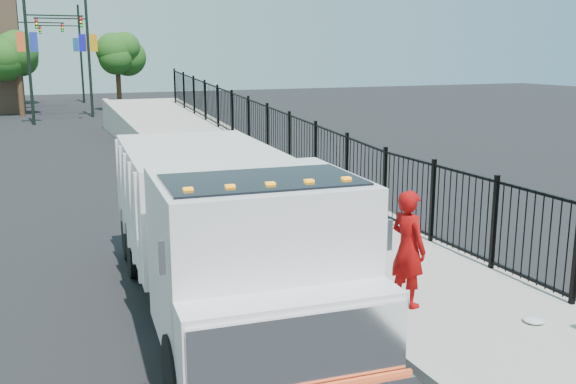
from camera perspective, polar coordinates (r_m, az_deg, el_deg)
name	(u,v)px	position (r m, az deg, el deg)	size (l,w,h in m)	color
ground	(329,300)	(11.41, 3.67, -9.60)	(120.00, 120.00, 0.00)	black
sidewalk	(494,323)	(10.87, 17.88, -11.01)	(3.55, 12.00, 0.12)	#9E998E
curb	(391,343)	(9.79, 9.10, -13.11)	(0.30, 12.00, 0.16)	#ADAAA3
ramp	(200,157)	(26.69, -7.84, 3.08)	(3.95, 24.00, 1.70)	#9E998E
iron_fence	(267,147)	(23.24, -1.85, 4.06)	(0.10, 28.00, 1.80)	black
truck	(221,225)	(10.27, -5.96, -2.93)	(3.24, 8.30, 2.78)	black
worker	(408,248)	(10.77, 10.63, -4.94)	(0.71, 0.47, 1.96)	#910707
debris	(534,320)	(10.92, 21.01, -10.56)	(0.34, 0.34, 0.08)	silver
light_pole_0	(33,50)	(40.79, -21.69, 11.69)	(3.77, 0.22, 8.00)	black
light_pole_1	(84,50)	(44.53, -17.71, 11.96)	(3.77, 0.22, 8.00)	black
light_pole_2	(24,50)	(51.18, -22.41, 11.60)	(3.77, 0.22, 8.00)	black
light_pole_3	(77,50)	(57.10, -18.26, 11.89)	(3.77, 0.22, 8.00)	black
tree_0	(17,56)	(46.69, -22.93, 11.07)	(2.99, 2.99, 5.49)	#382314
tree_1	(117,56)	(48.93, -14.95, 11.61)	(2.50, 2.50, 5.25)	#382314
tree_2	(15,55)	(57.38, -23.12, 11.14)	(3.25, 3.25, 5.62)	#382314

